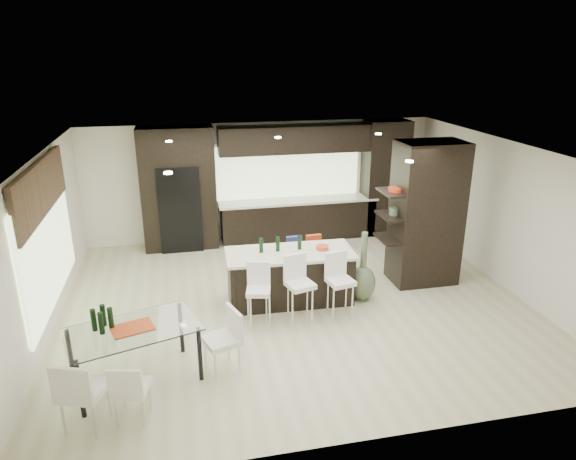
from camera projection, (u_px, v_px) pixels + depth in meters
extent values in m
plane|color=beige|center=(295.00, 302.00, 9.13)|extent=(8.00, 8.00, 0.00)
cube|color=white|center=(262.00, 181.00, 11.90)|extent=(8.00, 0.02, 2.70)
cube|color=white|center=(42.00, 249.00, 7.88)|extent=(0.02, 7.00, 2.70)
cube|color=white|center=(506.00, 215.00, 9.47)|extent=(0.02, 7.00, 2.70)
cube|color=white|center=(296.00, 151.00, 8.22)|extent=(8.00, 7.00, 0.02)
cube|color=#B2D199|center=(48.00, 244.00, 8.08)|extent=(0.04, 3.20, 1.90)
cube|color=#B2D199|center=(287.00, 171.00, 11.91)|extent=(3.40, 0.04, 1.20)
cube|color=brown|center=(41.00, 189.00, 7.78)|extent=(0.08, 3.00, 0.80)
cube|color=white|center=(292.00, 150.00, 8.46)|extent=(4.00, 3.00, 0.02)
cube|color=black|center=(286.00, 183.00, 11.69)|extent=(6.80, 0.68, 2.70)
cube|color=black|center=(180.00, 207.00, 11.31)|extent=(0.90, 0.68, 1.90)
cube|color=black|center=(426.00, 214.00, 9.56)|extent=(1.20, 0.80, 2.70)
cube|color=black|center=(290.00, 276.00, 9.05)|extent=(2.25, 1.03, 0.92)
cube|color=white|center=(259.00, 302.00, 8.22)|extent=(0.45, 0.45, 0.85)
cube|color=white|center=(300.00, 296.00, 8.33)|extent=(0.50, 0.50, 0.92)
cube|color=white|center=(340.00, 293.00, 8.47)|extent=(0.47, 0.47, 0.90)
cube|color=black|center=(309.00, 263.00, 10.23)|extent=(1.17, 0.52, 0.44)
cube|color=white|center=(136.00, 355.00, 6.84)|extent=(1.88, 1.40, 0.81)
cube|color=white|center=(132.00, 392.00, 6.15)|extent=(0.48, 0.48, 0.75)
cube|color=white|center=(84.00, 395.00, 5.99)|extent=(0.61, 0.61, 0.89)
cube|color=white|center=(222.00, 344.00, 7.06)|extent=(0.58, 0.58, 0.84)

